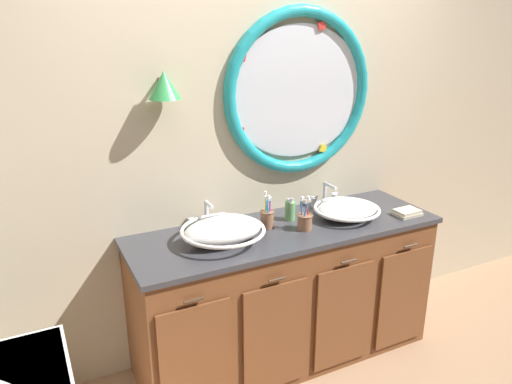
{
  "coord_description": "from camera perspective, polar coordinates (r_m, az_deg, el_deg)",
  "views": [
    {
      "loc": [
        -1.3,
        -2.0,
        2.0
      ],
      "look_at": [
        -0.19,
        0.25,
        1.12
      ],
      "focal_mm": 34.39,
      "sensor_mm": 36.0,
      "label": 1
    }
  ],
  "objects": [
    {
      "name": "folded_hand_towel",
      "position": [
        3.15,
        17.17,
        -2.29
      ],
      "size": [
        0.16,
        0.12,
        0.04
      ],
      "color": "beige",
      "rests_on": "vanity_counter"
    },
    {
      "name": "sink_basin_right",
      "position": [
        3.01,
        10.52,
        -1.97
      ],
      "size": [
        0.4,
        0.4,
        0.1
      ],
      "color": "white",
      "rests_on": "vanity_counter"
    },
    {
      "name": "ground_plane",
      "position": [
        3.11,
        5.53,
        -20.85
      ],
      "size": [
        14.0,
        14.0,
        0.0
      ],
      "primitive_type": "plane",
      "color": "tan"
    },
    {
      "name": "toothbrush_holder_right",
      "position": [
        2.8,
        5.69,
        -3.35
      ],
      "size": [
        0.09,
        0.09,
        0.2
      ],
      "color": "#996647",
      "rests_on": "vanity_counter"
    },
    {
      "name": "faucet_set_right",
      "position": [
        3.18,
        8.06,
        -0.44
      ],
      "size": [
        0.21,
        0.14,
        0.16
      ],
      "color": "silver",
      "rests_on": "vanity_counter"
    },
    {
      "name": "soap_dispenser",
      "position": [
        2.93,
        3.98,
        -2.11
      ],
      "size": [
        0.06,
        0.07,
        0.14
      ],
      "color": "#6BAD66",
      "rests_on": "vanity_counter"
    },
    {
      "name": "faucet_set_left",
      "position": [
        2.83,
        -5.71,
        -2.9
      ],
      "size": [
        0.22,
        0.12,
        0.16
      ],
      "color": "silver",
      "rests_on": "vanity_counter"
    },
    {
      "name": "vanity_counter",
      "position": [
        3.04,
        3.37,
        -11.66
      ],
      "size": [
        1.84,
        0.62,
        0.87
      ],
      "color": "brown",
      "rests_on": "ground_plane"
    },
    {
      "name": "back_wall_assembly",
      "position": [
        2.98,
        0.6,
        6.09
      ],
      "size": [
        6.4,
        0.26,
        2.6
      ],
      "color": "beige",
      "rests_on": "ground_plane"
    },
    {
      "name": "toothbrush_holder_left",
      "position": [
        2.81,
        1.3,
        -3.0
      ],
      "size": [
        0.08,
        0.08,
        0.21
      ],
      "color": "#996647",
      "rests_on": "vanity_counter"
    },
    {
      "name": "sink_basin_left",
      "position": [
        2.63,
        -3.87,
        -4.48
      ],
      "size": [
        0.46,
        0.46,
        0.14
      ],
      "color": "white",
      "rests_on": "vanity_counter"
    }
  ]
}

